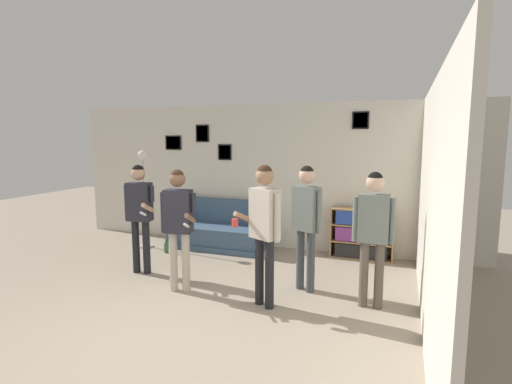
# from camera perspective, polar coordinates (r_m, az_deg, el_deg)

# --- Properties ---
(ground_plane) EXTENTS (20.00, 20.00, 0.00)m
(ground_plane) POSITION_cam_1_polar(r_m,az_deg,el_deg) (4.61, -16.84, -19.51)
(ground_plane) COLOR gray
(wall_back) EXTENTS (8.01, 0.08, 2.70)m
(wall_back) POSITION_cam_1_polar(r_m,az_deg,el_deg) (7.61, 0.77, 2.33)
(wall_back) COLOR silver
(wall_back) RESTS_ON ground_plane
(wall_right) EXTENTS (0.06, 6.29, 2.70)m
(wall_right) POSITION_cam_1_polar(r_m,az_deg,el_deg) (5.23, 23.40, -0.96)
(wall_right) COLOR silver
(wall_right) RESTS_ON ground_plane
(couch) EXTENTS (1.83, 0.80, 0.89)m
(couch) POSITION_cam_1_polar(r_m,az_deg,el_deg) (7.69, -5.42, -5.69)
(couch) COLOR #3D5670
(couch) RESTS_ON ground_plane
(bookshelf) EXTENTS (1.05, 0.30, 0.87)m
(bookshelf) POSITION_cam_1_polar(r_m,az_deg,el_deg) (7.14, 14.87, -5.81)
(bookshelf) COLOR #A87F51
(bookshelf) RESTS_ON ground_plane
(floor_lamp) EXTENTS (0.28, 0.28, 1.84)m
(floor_lamp) POSITION_cam_1_polar(r_m,az_deg,el_deg) (7.79, -15.75, 0.54)
(floor_lamp) COLOR #ADA89E
(floor_lamp) RESTS_ON ground_plane
(person_player_foreground_left) EXTENTS (0.53, 0.44, 1.68)m
(person_player_foreground_left) POSITION_cam_1_polar(r_m,az_deg,el_deg) (6.31, -16.31, -2.11)
(person_player_foreground_left) COLOR black
(person_player_foreground_left) RESTS_ON ground_plane
(person_player_foreground_center) EXTENTS (0.54, 0.43, 1.67)m
(person_player_foreground_center) POSITION_cam_1_polar(r_m,az_deg,el_deg) (5.44, -11.04, -3.60)
(person_player_foreground_center) COLOR #B7AD99
(person_player_foreground_center) RESTS_ON ground_plane
(person_watcher_holding_cup) EXTENTS (0.59, 0.37, 1.76)m
(person_watcher_holding_cup) POSITION_cam_1_polar(r_m,az_deg,el_deg) (4.85, 1.19, -4.01)
(person_watcher_holding_cup) COLOR black
(person_watcher_holding_cup) RESTS_ON ground_plane
(person_spectator_near_bookshelf) EXTENTS (0.46, 0.33, 1.72)m
(person_spectator_near_bookshelf) POSITION_cam_1_polar(r_m,az_deg,el_deg) (5.40, 7.19, -3.22)
(person_spectator_near_bookshelf) COLOR #3D4247
(person_spectator_near_bookshelf) RESTS_ON ground_plane
(person_spectator_far_right) EXTENTS (0.50, 0.21, 1.69)m
(person_spectator_far_right) POSITION_cam_1_polar(r_m,az_deg,el_deg) (5.03, 16.42, -4.59)
(person_spectator_far_right) COLOR brown
(person_spectator_far_right) RESTS_ON ground_plane
(bottle_on_floor) EXTENTS (0.07, 0.07, 0.26)m
(bottle_on_floor) POSITION_cam_1_polar(r_m,az_deg,el_deg) (7.49, -12.71, -7.72)
(bottle_on_floor) COLOR #3D6638
(bottle_on_floor) RESTS_ON ground_plane
(drinking_cup) EXTENTS (0.09, 0.09, 0.09)m
(drinking_cup) POSITION_cam_1_polar(r_m,az_deg,el_deg) (7.04, 15.69, -2.01)
(drinking_cup) COLOR red
(drinking_cup) RESTS_ON bookshelf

